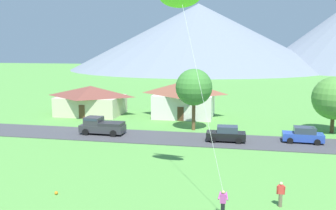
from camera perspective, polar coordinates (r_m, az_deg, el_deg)
name	(u,v)px	position (r m, az deg, el deg)	size (l,w,h in m)	color
road_strip	(195,139)	(40.14, 4.30, -5.47)	(160.00, 6.02, 0.08)	#424247
mountain_east_ridge	(198,36)	(176.25, 4.85, 10.85)	(121.27, 121.27, 30.87)	slate
house_leftmost	(91,100)	(55.76, -12.17, 0.83)	(10.12, 7.32, 4.39)	beige
house_left_center	(184,98)	(52.98, 2.64, 1.10)	(9.17, 7.67, 5.29)	silver
tree_left_of_center	(334,98)	(46.68, 24.97, 0.99)	(5.12, 5.12, 6.79)	#4C3823
tree_center	(194,87)	(43.85, 4.16, 2.82)	(4.52, 4.52, 7.62)	brown
parked_car_blue_mid_west	(303,135)	(41.10, 20.77, -4.51)	(4.28, 2.23, 1.68)	#2847A8
parked_car_black_mid_east	(226,134)	(39.41, 9.27, -4.60)	(4.25, 2.18, 1.68)	black
pickup_truck_charcoal_west_side	(101,126)	(42.81, -10.58, -3.27)	(5.24, 2.40, 1.99)	#333338
watcher_person	(281,194)	(24.72, 17.53, -13.35)	(0.56, 0.24, 1.68)	#70604C
soccer_ball	(56,193)	(26.86, -17.40, -13.24)	(0.24, 0.24, 0.24)	orange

